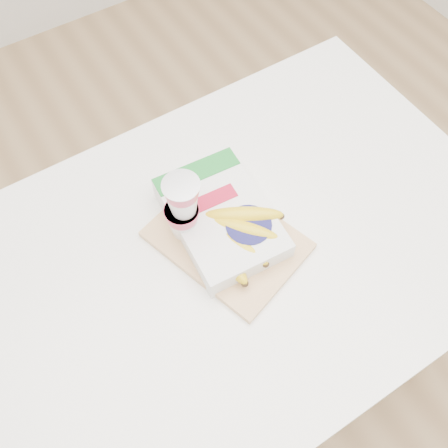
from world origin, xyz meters
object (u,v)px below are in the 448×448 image
(yogurt_stack, at_px, (182,208))
(cereal_box, at_px, (221,219))
(cutting_board, at_px, (227,240))
(table, at_px, (230,320))
(bananas, at_px, (231,234))

(yogurt_stack, height_order, cereal_box, yogurt_stack)
(cereal_box, bearing_deg, cutting_board, -99.07)
(cutting_board, xyz_separation_m, yogurt_stack, (-0.06, 0.06, 0.10))
(table, relative_size, cutting_board, 3.98)
(yogurt_stack, bearing_deg, bananas, -45.38)
(table, height_order, cereal_box, cereal_box)
(cutting_board, bearing_deg, bananas, -80.75)
(bananas, bearing_deg, table, -97.51)
(bananas, distance_m, yogurt_stack, 0.11)
(cutting_board, xyz_separation_m, bananas, (0.00, -0.01, 0.03))
(table, distance_m, cutting_board, 0.44)
(table, xyz_separation_m, yogurt_stack, (-0.07, 0.07, 0.54))
(table, distance_m, yogurt_stack, 0.55)
(table, relative_size, yogurt_stack, 7.09)
(bananas, bearing_deg, cereal_box, 83.50)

